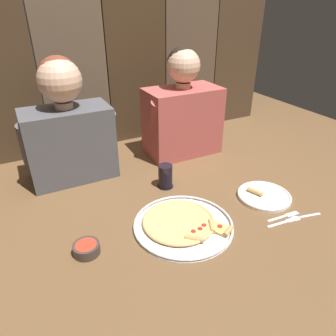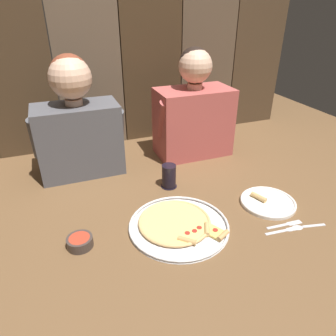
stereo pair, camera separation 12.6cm
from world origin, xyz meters
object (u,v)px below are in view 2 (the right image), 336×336
at_px(dinner_plate, 268,202).
at_px(diner_right, 194,111).
at_px(pizza_tray, 178,224).
at_px(drinking_glass, 169,176).
at_px(dipping_bowl, 80,241).
at_px(diner_left, 77,123).

height_order(dinner_plate, diner_right, diner_right).
height_order(pizza_tray, drinking_glass, drinking_glass).
relative_size(drinking_glass, dipping_bowl, 1.21).
bearing_deg(pizza_tray, dinner_plate, 0.36).
relative_size(pizza_tray, dinner_plate, 1.65).
bearing_deg(dipping_bowl, pizza_tray, -3.71).
xyz_separation_m(dipping_bowl, diner_left, (0.09, 0.57, 0.24)).
bearing_deg(pizza_tray, diner_left, 115.85).
relative_size(drinking_glass, diner_left, 0.19).
bearing_deg(diner_left, pizza_tray, -64.15).
height_order(dipping_bowl, diner_right, diner_right).
distance_m(pizza_tray, dinner_plate, 0.42).
relative_size(pizza_tray, diner_left, 0.68).
bearing_deg(drinking_glass, dinner_plate, -39.32).
relative_size(pizza_tray, dipping_bowl, 4.20).
bearing_deg(drinking_glass, pizza_tray, -104.09).
bearing_deg(dinner_plate, pizza_tray, -179.64).
bearing_deg(diner_right, dipping_bowl, -141.24).
xyz_separation_m(dinner_plate, dipping_bowl, (-0.80, 0.02, 0.01)).
bearing_deg(diner_right, drinking_glass, -130.94).
height_order(pizza_tray, dinner_plate, dinner_plate).
bearing_deg(dinner_plate, diner_left, 140.38).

